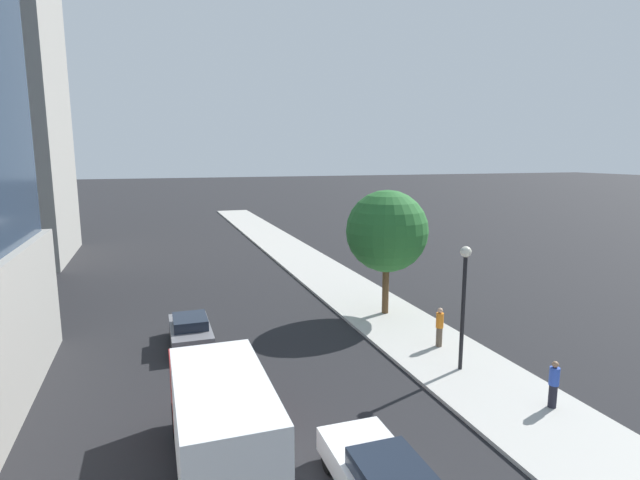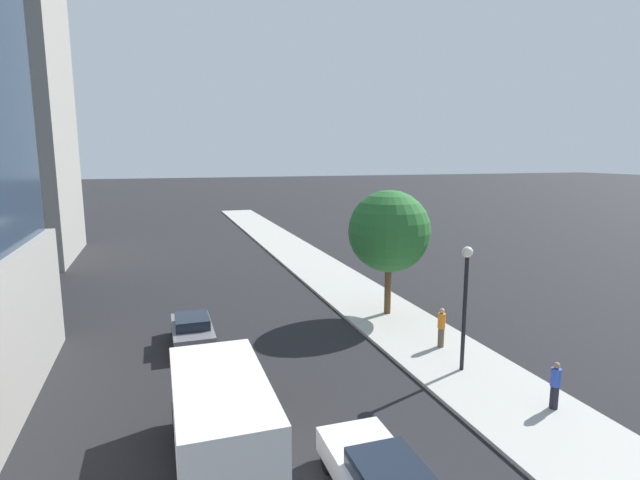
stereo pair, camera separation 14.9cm
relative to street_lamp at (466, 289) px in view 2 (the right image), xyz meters
name	(u,v)px [view 2 (the right image)]	position (x,y,z in m)	size (l,w,h in m)	color
sidewalk	(446,357)	(0.18, 1.39, -3.46)	(4.57, 120.00, 0.15)	#B2AFA8
street_lamp	(466,289)	(0.00, 0.00, 0.00)	(0.44, 0.44, 5.08)	black
street_tree	(389,231)	(0.32, 7.56, 1.16)	(4.41, 4.41, 6.77)	brown
car_white	(380,478)	(-6.40, -5.97, -2.81)	(1.91, 4.45, 1.43)	silver
car_gray	(192,330)	(-10.16, 6.52, -2.83)	(1.80, 4.05, 1.40)	slate
box_truck	(218,421)	(-10.16, -4.02, -1.66)	(2.25, 7.20, 3.39)	#B21E1E
pedestrian_blue_shirt	(555,385)	(1.20, -3.68, -2.54)	(0.34, 0.34, 1.67)	black
pedestrian_orange_shirt	(441,327)	(0.50, 2.39, -2.45)	(0.34, 0.34, 1.81)	brown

